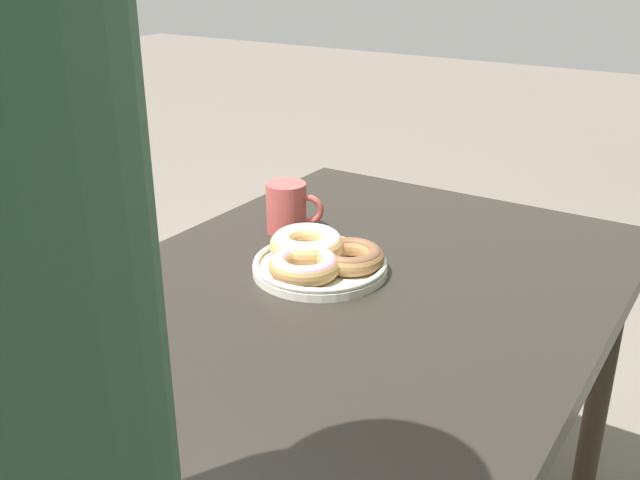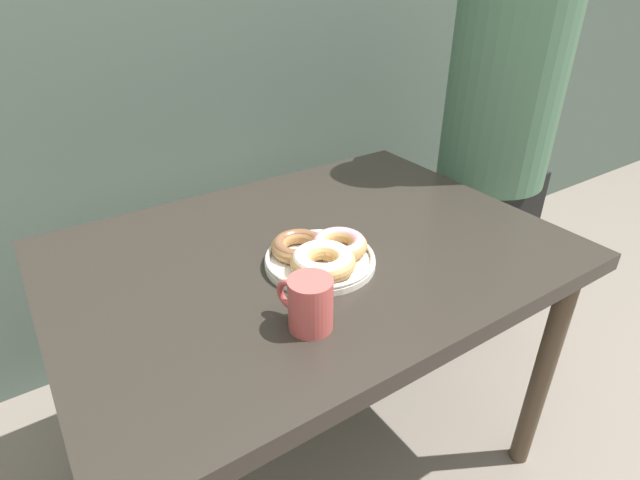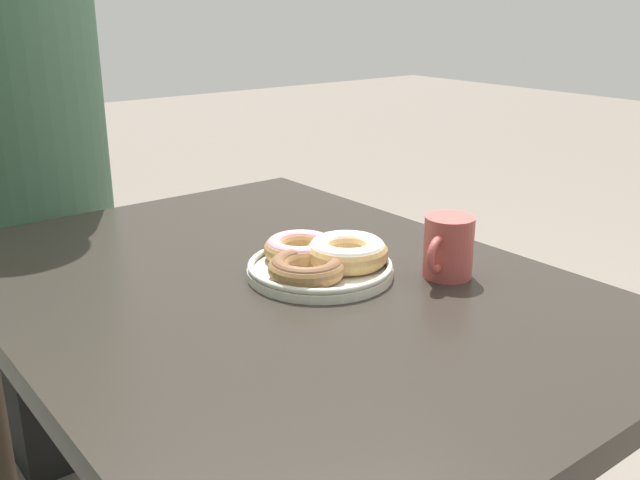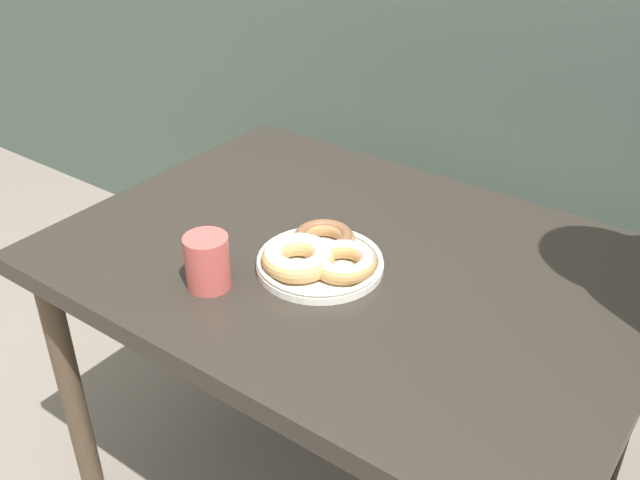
# 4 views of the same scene
# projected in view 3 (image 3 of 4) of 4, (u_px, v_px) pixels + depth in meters

# --- Properties ---
(dining_table) EXTENTS (1.10, 0.80, 0.70)m
(dining_table) POSITION_uv_depth(u_px,v_px,m) (277.00, 326.00, 1.14)
(dining_table) COLOR #28231E
(dining_table) RESTS_ON ground_plane
(donut_plate) EXTENTS (0.25, 0.25, 0.06)m
(donut_plate) POSITION_uv_depth(u_px,v_px,m) (322.00, 259.00, 1.13)
(donut_plate) COLOR silver
(donut_plate) RESTS_ON dining_table
(coffee_mug) EXTENTS (0.08, 0.11, 0.10)m
(coffee_mug) POSITION_uv_depth(u_px,v_px,m) (448.00, 247.00, 1.12)
(coffee_mug) COLOR #B74C47
(coffee_mug) RESTS_ON dining_table
(person_figure) EXTENTS (0.41, 0.33, 1.45)m
(person_figure) POSITION_uv_depth(u_px,v_px,m) (28.00, 159.00, 1.59)
(person_figure) COLOR black
(person_figure) RESTS_ON ground_plane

